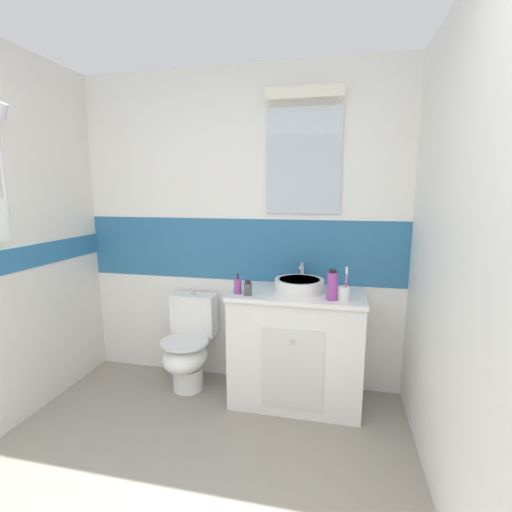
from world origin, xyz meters
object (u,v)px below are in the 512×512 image
toothbrush_cup (344,292)px  mouthwash_bottle (332,285)px  soap_dispenser (238,286)px  lotion_bottle_short (248,288)px  toilet (189,346)px  sink_basin (299,284)px

toothbrush_cup → mouthwash_bottle: (-0.08, -0.00, 0.04)m
soap_dispenser → lotion_bottle_short: bearing=-21.0°
toilet → soap_dispenser: (0.45, -0.14, 0.55)m
mouthwash_bottle → soap_dispenser: bearing=178.8°
mouthwash_bottle → toilet: bearing=172.1°
toilet → lotion_bottle_short: lotion_bottle_short is taller
lotion_bottle_short → mouthwash_bottle: (0.57, 0.02, 0.05)m
soap_dispenser → mouthwash_bottle: bearing=-1.2°
lotion_bottle_short → sink_basin: bearing=30.5°
toilet → soap_dispenser: size_ratio=5.11×
sink_basin → toothbrush_cup: size_ratio=1.80×
sink_basin → toilet: (-0.87, -0.03, -0.55)m
soap_dispenser → lotion_bottle_short: (0.08, -0.03, -0.01)m
sink_basin → mouthwash_bottle: bearing=-37.5°
soap_dispenser → mouthwash_bottle: mouthwash_bottle is taller
lotion_bottle_short → mouthwash_bottle: mouthwash_bottle is taller
toilet → mouthwash_bottle: mouthwash_bottle is taller
toothbrush_cup → soap_dispenser: size_ratio=1.53×
sink_basin → soap_dispenser: bearing=-158.2°
sink_basin → soap_dispenser: sink_basin is taller
soap_dispenser → lotion_bottle_short: soap_dispenser is taller
sink_basin → lotion_bottle_short: bearing=-149.5°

